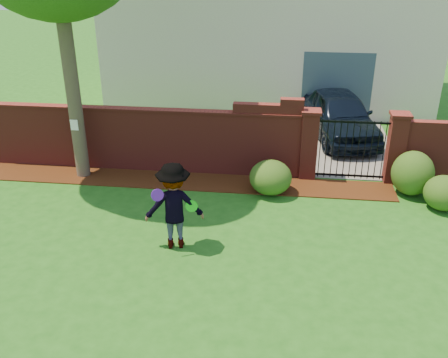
# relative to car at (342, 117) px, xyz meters

# --- Properties ---
(ground) EXTENTS (80.00, 80.00, 0.01)m
(ground) POSITION_rel_car_xyz_m (-3.55, -7.05, -0.75)
(ground) COLOR #1E5916
(ground) RESTS_ON ground
(mulch_bed) EXTENTS (11.10, 1.08, 0.03)m
(mulch_bed) POSITION_rel_car_xyz_m (-4.50, -3.72, -0.73)
(mulch_bed) COLOR #341809
(mulch_bed) RESTS_ON ground
(brick_wall) EXTENTS (8.70, 0.31, 2.16)m
(brick_wall) POSITION_rel_car_xyz_m (-5.56, -3.05, 0.18)
(brick_wall) COLOR maroon
(brick_wall) RESTS_ON ground
(pillar_left) EXTENTS (0.50, 0.50, 1.88)m
(pillar_left) POSITION_rel_car_xyz_m (-1.15, -3.05, 0.21)
(pillar_left) COLOR maroon
(pillar_left) RESTS_ON ground
(pillar_right) EXTENTS (0.50, 0.50, 1.88)m
(pillar_right) POSITION_rel_car_xyz_m (1.05, -3.05, 0.21)
(pillar_right) COLOR maroon
(pillar_right) RESTS_ON ground
(iron_gate) EXTENTS (1.78, 0.03, 1.60)m
(iron_gate) POSITION_rel_car_xyz_m (-0.05, -3.05, 0.11)
(iron_gate) COLOR black
(iron_gate) RESTS_ON ground
(driveway) EXTENTS (3.20, 8.00, 0.01)m
(driveway) POSITION_rel_car_xyz_m (-0.05, 0.95, -0.74)
(driveway) COLOR slate
(driveway) RESTS_ON ground
(house) EXTENTS (12.40, 6.40, 6.30)m
(house) POSITION_rel_car_xyz_m (-2.55, 4.94, 2.42)
(house) COLOR beige
(house) RESTS_ON ground
(car) EXTENTS (2.62, 4.63, 1.49)m
(car) POSITION_rel_car_xyz_m (0.00, 0.00, 0.00)
(car) COLOR black
(car) RESTS_ON ground
(paper_notice) EXTENTS (0.20, 0.01, 0.28)m
(paper_notice) POSITION_rel_car_xyz_m (-7.15, -3.84, 0.76)
(paper_notice) COLOR white
(paper_notice) RESTS_ON tree
(shrub_left) EXTENTS (1.06, 1.06, 0.86)m
(shrub_left) POSITION_rel_car_xyz_m (-2.09, -4.11, -0.31)
(shrub_left) COLOR #204A16
(shrub_left) RESTS_ON ground
(shrub_middle) EXTENTS (1.03, 1.03, 1.13)m
(shrub_middle) POSITION_rel_car_xyz_m (1.38, -3.73, -0.18)
(shrub_middle) COLOR #204A16
(shrub_middle) RESTS_ON ground
(shrub_right) EXTENTS (0.93, 0.93, 0.83)m
(shrub_right) POSITION_rel_car_xyz_m (1.96, -4.45, -0.33)
(shrub_right) COLOR #204A16
(shrub_right) RESTS_ON ground
(man) EXTENTS (1.31, 0.93, 1.84)m
(man) POSITION_rel_car_xyz_m (-3.94, -6.80, 0.18)
(man) COLOR gray
(man) RESTS_ON ground
(frisbee_purple) EXTENTS (0.25, 0.17, 0.24)m
(frisbee_purple) POSITION_rel_car_xyz_m (-4.18, -7.10, 0.58)
(frisbee_purple) COLOR #611BAD
(frisbee_purple) RESTS_ON man
(frisbee_green) EXTENTS (0.25, 0.08, 0.25)m
(frisbee_green) POSITION_rel_car_xyz_m (-3.58, -6.83, 0.24)
(frisbee_green) COLOR #1BCA1D
(frisbee_green) RESTS_ON man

